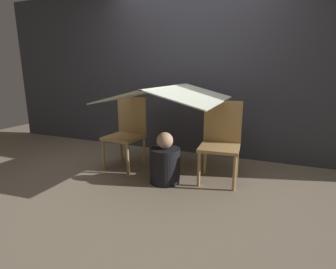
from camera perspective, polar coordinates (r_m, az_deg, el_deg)
ground_plane at (r=3.15m, az=-1.46°, el=-9.81°), size 8.80×8.80×0.00m
wall_back at (r=4.00m, az=5.51°, el=13.52°), size 7.00×0.05×2.50m
chair_left at (r=3.52m, az=-8.87°, el=0.99°), size 0.47×0.47×0.92m
chair_right at (r=3.08m, az=11.40°, el=-0.94°), size 0.47×0.47×0.92m
sheet_canopy at (r=3.09m, az=0.00°, el=8.97°), size 1.26×1.36×0.17m
person_front at (r=3.00m, az=-0.69°, el=-6.12°), size 0.35×0.35×0.59m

